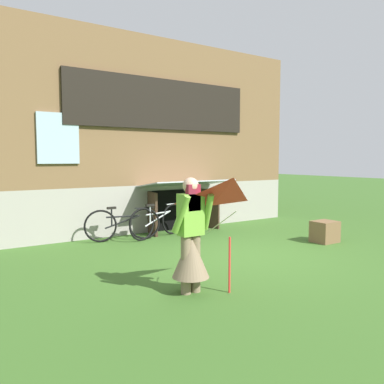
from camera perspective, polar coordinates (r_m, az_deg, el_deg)
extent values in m
plane|color=#386023|center=(7.90, 6.75, -8.86)|extent=(60.00, 60.00, 0.00)
cube|color=#9E998E|center=(12.40, -9.91, -1.07)|extent=(8.43, 4.92, 1.20)
cube|color=brown|center=(12.39, -10.08, 10.24)|extent=(8.43, 4.92, 3.68)
cube|color=black|center=(10.19, -4.24, 12.54)|extent=(5.03, 0.08, 1.25)
cube|color=#9EB7C6|center=(10.21, -4.30, 12.52)|extent=(4.87, 0.04, 1.13)
cube|color=#9EB7C6|center=(9.11, -18.77, 7.36)|extent=(0.90, 0.06, 1.10)
cube|color=black|center=(10.40, -2.38, -2.55)|extent=(1.40, 0.03, 1.05)
cube|color=#3D2B1E|center=(9.74, -5.77, -3.08)|extent=(0.19, 0.70, 1.05)
cube|color=#3D2B1E|center=(10.64, 2.33, -2.38)|extent=(0.30, 0.68, 1.05)
cube|color=#999EA8|center=(9.88, -0.77, 1.28)|extent=(2.28, 1.09, 0.18)
cylinder|color=#7F6B51|center=(5.53, -0.89, -10.48)|extent=(0.14, 0.14, 0.81)
cylinder|color=#7F6B51|center=(5.61, 0.50, -10.24)|extent=(0.14, 0.14, 0.81)
cone|color=#7F6B51|center=(5.54, -0.19, -9.14)|extent=(0.52, 0.52, 0.61)
cube|color=#72AD38|center=(5.43, -0.19, -3.26)|extent=(0.34, 0.20, 0.58)
cylinder|color=#72AD38|center=(5.22, -1.59, -3.27)|extent=(0.17, 0.33, 0.53)
cylinder|color=#72AD38|center=(5.47, 2.31, -2.90)|extent=(0.17, 0.33, 0.53)
cube|color=maroon|center=(5.35, 0.16, -0.81)|extent=(0.20, 0.08, 0.36)
sphere|color=#D8AD8E|center=(5.39, -0.20, 0.94)|extent=(0.22, 0.22, 0.22)
pyramid|color=red|center=(5.13, 6.00, -2.14)|extent=(0.97, 0.84, 0.45)
cylinder|color=beige|center=(5.45, 4.34, -4.32)|extent=(0.01, 0.62, 0.38)
cylinder|color=red|center=(5.60, 5.44, -10.44)|extent=(0.03, 0.03, 0.79)
torus|color=black|center=(9.77, -2.78, -3.90)|extent=(0.74, 0.25, 0.76)
torus|color=black|center=(9.05, -7.25, -4.64)|extent=(0.74, 0.25, 0.76)
cylinder|color=#ADAFB5|center=(9.38, -4.93, -3.07)|extent=(0.76, 0.25, 0.04)
cylinder|color=#ADAFB5|center=(9.39, -4.93, -3.83)|extent=(0.83, 0.27, 0.31)
cylinder|color=#ADAFB5|center=(9.20, -6.07, -3.24)|extent=(0.04, 0.04, 0.43)
cube|color=black|center=(9.17, -6.09, -1.91)|extent=(0.20, 0.08, 0.05)
cylinder|color=#ADAFB5|center=(9.72, -2.79, -1.71)|extent=(0.43, 0.15, 0.03)
torus|color=black|center=(9.22, -6.89, -4.55)|extent=(0.72, 0.22, 0.73)
torus|color=black|center=(9.05, -13.07, -4.82)|extent=(0.72, 0.22, 0.73)
cylinder|color=black|center=(9.09, -9.97, -3.51)|extent=(0.73, 0.22, 0.04)
cylinder|color=black|center=(9.11, -9.96, -4.26)|extent=(0.80, 0.23, 0.30)
cylinder|color=black|center=(9.05, -11.53, -3.57)|extent=(0.04, 0.04, 0.41)
cube|color=black|center=(9.02, -11.55, -2.28)|extent=(0.20, 0.08, 0.05)
cylinder|color=black|center=(9.17, -6.92, -2.32)|extent=(0.43, 0.13, 0.03)
cube|color=brown|center=(9.34, 18.62, -5.44)|extent=(0.53, 0.45, 0.47)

